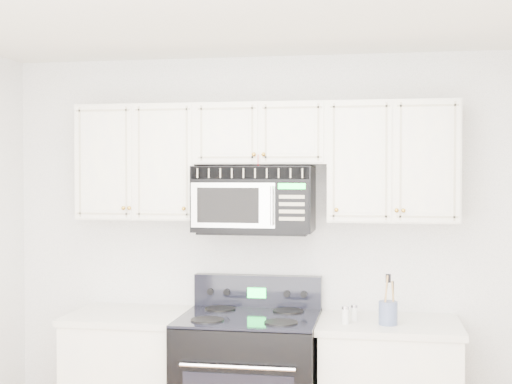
# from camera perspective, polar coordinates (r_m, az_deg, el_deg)

# --- Properties ---
(room) EXTENTS (3.51, 3.51, 2.61)m
(room) POSITION_cam_1_polar(r_m,az_deg,el_deg) (3.08, -4.09, -8.28)
(room) COLOR olive
(room) RESTS_ON ground
(upper_cabinets) EXTENTS (2.44, 0.37, 0.75)m
(upper_cabinets) POSITION_cam_1_polar(r_m,az_deg,el_deg) (4.59, 0.60, 2.89)
(upper_cabinets) COLOR white
(upper_cabinets) RESTS_ON ground
(microwave) EXTENTS (0.76, 0.43, 0.42)m
(microwave) POSITION_cam_1_polar(r_m,az_deg,el_deg) (4.58, -0.14, -0.54)
(microwave) COLOR black
(microwave) RESTS_ON ground
(utensil_crock) EXTENTS (0.11, 0.11, 0.30)m
(utensil_crock) POSITION_cam_1_polar(r_m,az_deg,el_deg) (4.37, 10.52, -9.43)
(utensil_crock) COLOR #485575
(utensil_crock) RESTS_ON base_cabinet_right
(shaker_salt) EXTENTS (0.04, 0.04, 0.11)m
(shaker_salt) POSITION_cam_1_polar(r_m,az_deg,el_deg) (4.36, 7.16, -9.73)
(shaker_salt) COLOR silver
(shaker_salt) RESTS_ON base_cabinet_right
(shaker_pepper) EXTENTS (0.04, 0.04, 0.10)m
(shaker_pepper) POSITION_cam_1_polar(r_m,az_deg,el_deg) (4.46, 7.87, -9.54)
(shaker_pepper) COLOR silver
(shaker_pepper) RESTS_ON base_cabinet_right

